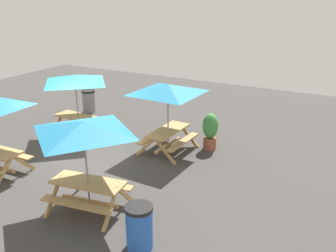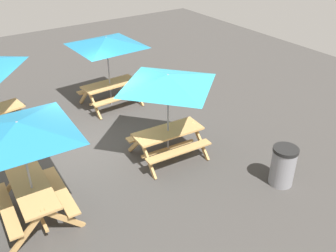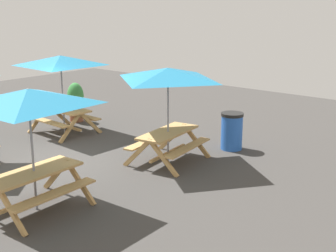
% 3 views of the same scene
% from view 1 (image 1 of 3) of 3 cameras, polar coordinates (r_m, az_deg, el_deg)
% --- Properties ---
extents(ground_plane, '(24.00, 24.00, 0.00)m').
position_cam_1_polar(ground_plane, '(12.20, -12.90, -5.20)').
color(ground_plane, '#3D3A38').
rests_on(ground_plane, ground).
extents(picnic_table_0, '(2.83, 2.83, 2.34)m').
position_cam_1_polar(picnic_table_0, '(11.92, 0.00, 4.92)').
color(picnic_table_0, tan).
rests_on(picnic_table_0, ground).
extents(picnic_table_1, '(2.12, 2.12, 2.34)m').
position_cam_1_polar(picnic_table_1, '(13.69, -13.95, 6.33)').
color(picnic_table_1, tan).
rests_on(picnic_table_1, ground).
extents(picnic_table_2, '(2.26, 2.26, 2.34)m').
position_cam_1_polar(picnic_table_2, '(8.78, -12.69, -1.21)').
color(picnic_table_2, tan).
rests_on(picnic_table_2, ground).
extents(trash_bin_gray, '(0.59, 0.59, 0.98)m').
position_cam_1_polar(trash_bin_gray, '(16.85, -11.97, 3.74)').
color(trash_bin_gray, gray).
rests_on(trash_bin_gray, ground).
extents(trash_bin_blue, '(0.59, 0.59, 0.98)m').
position_cam_1_polar(trash_bin_blue, '(8.02, -4.39, -15.07)').
color(trash_bin_blue, blue).
rests_on(trash_bin_blue, ground).
extents(potted_plant_0, '(0.53, 0.53, 1.27)m').
position_cam_1_polar(potted_plant_0, '(12.58, 6.45, -0.63)').
color(potted_plant_0, '#935138').
rests_on(potted_plant_0, ground).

